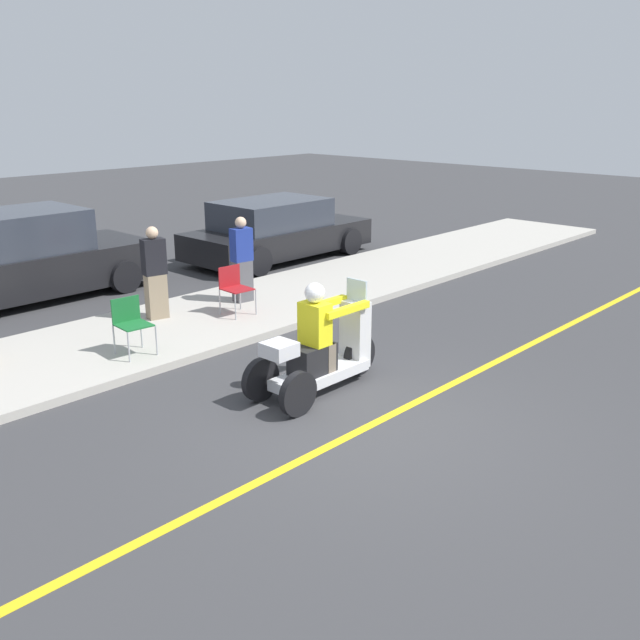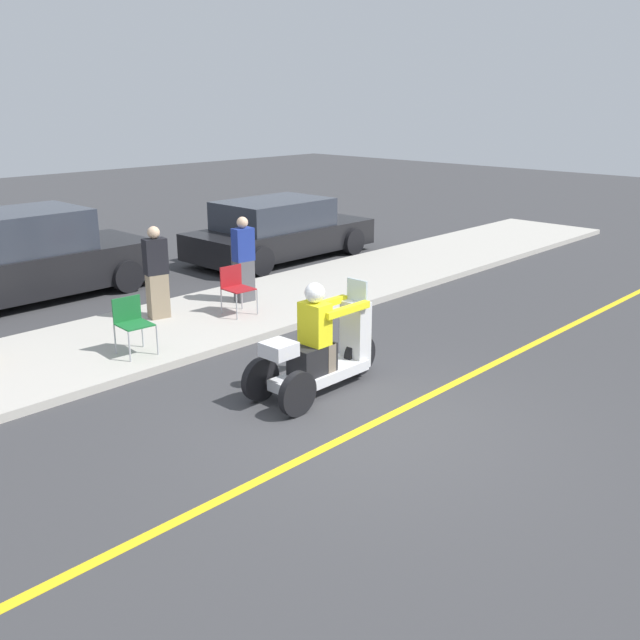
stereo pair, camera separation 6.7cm
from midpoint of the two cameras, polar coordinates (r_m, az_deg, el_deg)
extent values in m
plane|color=#38383A|center=(8.52, 4.18, -8.44)|extent=(60.00, 60.00, 0.00)
cube|color=gold|center=(8.78, 5.74, -7.64)|extent=(24.00, 0.12, 0.01)
cube|color=#B2ADA3|center=(11.73, -13.38, -1.18)|extent=(28.00, 2.80, 0.12)
cylinder|color=black|center=(9.92, 3.39, -2.83)|extent=(0.56, 0.10, 0.56)
cylinder|color=black|center=(8.65, -1.58, -5.93)|extent=(0.56, 0.10, 0.56)
cylinder|color=black|center=(9.10, -4.58, -4.76)|extent=(0.56, 0.10, 0.56)
cube|color=silver|center=(9.38, 0.20, -4.38)|extent=(1.46, 0.47, 0.14)
cube|color=black|center=(9.19, -0.42, -3.12)|extent=(0.58, 0.37, 0.38)
cube|color=silver|center=(9.73, 3.05, -1.12)|extent=(0.24, 0.37, 0.93)
cube|color=silver|center=(9.57, 3.18, 2.39)|extent=(0.03, 0.34, 0.30)
cube|color=silver|center=(8.71, -3.09, -2.36)|extent=(0.36, 0.37, 0.18)
cube|color=yellow|center=(9.07, -0.21, -0.28)|extent=(0.26, 0.38, 0.55)
sphere|color=white|center=(8.95, -0.21, 2.19)|extent=(0.26, 0.26, 0.26)
cube|color=#726656|center=(9.23, 0.89, -3.01)|extent=(0.14, 0.14, 0.38)
cube|color=#726656|center=(9.39, -0.18, -2.66)|extent=(0.14, 0.14, 0.38)
cube|color=yellow|center=(9.18, 2.42, 0.82)|extent=(0.80, 0.09, 0.09)
cube|color=yellow|center=(9.44, 0.59, 1.30)|extent=(0.80, 0.09, 0.09)
cube|color=gray|center=(12.32, -12.68, 1.89)|extent=(0.37, 0.29, 0.76)
cube|color=black|center=(12.16, -12.89, 4.98)|extent=(0.41, 0.29, 0.60)
sphere|color=beige|center=(12.08, -13.02, 6.84)|extent=(0.21, 0.21, 0.21)
cube|color=#515156|center=(13.10, -5.94, 3.13)|extent=(0.36, 0.26, 0.75)
cube|color=navy|center=(12.95, -6.03, 6.03)|extent=(0.39, 0.26, 0.60)
sphere|color=beige|center=(12.88, -6.08, 7.77)|extent=(0.20, 0.20, 0.20)
cylinder|color=#A5A8AD|center=(12.03, -6.52, 1.04)|extent=(0.02, 0.02, 0.44)
cylinder|color=#A5A8AD|center=(12.28, -4.88, 1.44)|extent=(0.02, 0.02, 0.44)
cylinder|color=#A5A8AD|center=(12.37, -7.74, 1.46)|extent=(0.02, 0.02, 0.44)
cylinder|color=#A5A8AD|center=(12.62, -6.12, 1.84)|extent=(0.02, 0.02, 0.44)
cube|color=maroon|center=(12.26, -6.35, 2.48)|extent=(0.46, 0.46, 0.02)
cube|color=maroon|center=(12.39, -6.99, 3.47)|extent=(0.44, 0.05, 0.38)
cylinder|color=#A5A8AD|center=(10.39, -14.82, -2.10)|extent=(0.02, 0.02, 0.44)
cylinder|color=#A5A8AD|center=(10.58, -12.72, -1.58)|extent=(0.02, 0.02, 0.44)
cylinder|color=#A5A8AD|center=(10.77, -15.90, -1.50)|extent=(0.02, 0.02, 0.44)
cylinder|color=#A5A8AD|center=(10.95, -13.85, -1.02)|extent=(0.02, 0.02, 0.44)
cube|color=#19662D|center=(10.60, -14.42, -0.37)|extent=(0.47, 0.47, 0.02)
cube|color=#19662D|center=(10.74, -15.04, 0.82)|extent=(0.44, 0.06, 0.38)
cube|color=black|center=(14.69, -22.05, 3.74)|extent=(4.62, 1.90, 0.76)
cube|color=#2D333D|center=(14.46, -23.22, 6.48)|extent=(2.54, 1.71, 0.76)
cylinder|color=black|center=(14.60, -15.05, 3.39)|extent=(0.64, 0.22, 0.64)
cylinder|color=black|center=(16.21, -18.60, 4.44)|extent=(0.64, 0.22, 0.64)
cube|color=black|center=(17.13, -3.00, 6.53)|extent=(4.66, 1.89, 0.60)
cube|color=#2D333D|center=(16.87, -3.62, 8.49)|extent=(2.56, 1.71, 0.64)
cylinder|color=black|center=(17.59, 2.75, 6.30)|extent=(0.64, 0.22, 0.64)
cylinder|color=black|center=(18.86, -1.63, 7.07)|extent=(0.64, 0.22, 0.64)
cylinder|color=black|center=(15.48, -4.65, 4.72)|extent=(0.64, 0.22, 0.64)
cylinder|color=black|center=(16.91, -8.96, 5.65)|extent=(0.64, 0.22, 0.64)
camera|label=1|loc=(0.03, -89.79, 0.07)|focal=40.00mm
camera|label=2|loc=(0.03, 90.21, -0.07)|focal=40.00mm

